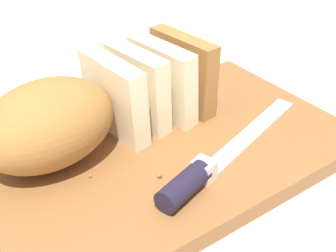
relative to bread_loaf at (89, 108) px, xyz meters
The scene contains 8 objects.
ground_plane 0.12m from the bread_loaf, 38.93° to the right, with size 3.00×3.00×0.00m, color beige.
cutting_board 0.11m from the bread_loaf, 38.93° to the right, with size 0.43×0.27×0.02m, color brown.
bread_loaf is the anchor object (origin of this frame).
bread_knife 0.15m from the bread_loaf, 62.44° to the right, with size 0.26×0.11×0.03m.
crumb_near_knife 0.11m from the bread_loaf, 71.94° to the right, with size 0.01×0.01×0.01m, color #996633.
crumb_near_loaf 0.14m from the bread_loaf, 55.65° to the right, with size 0.01×0.01×0.01m, color #996633.
crumb_stray_left 0.07m from the bread_loaf, ahead, with size 0.00×0.00×0.00m, color #996633.
crumb_stray_right 0.08m from the bread_loaf, 117.92° to the right, with size 0.00×0.00×0.00m, color #996633.
Camera 1 is at (-0.26, -0.39, 0.36)m, focal length 51.80 mm.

